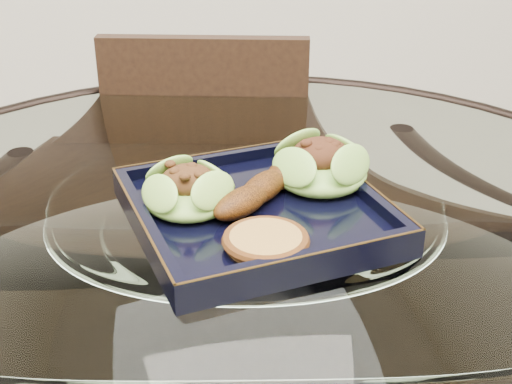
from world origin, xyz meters
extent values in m
cylinder|color=white|center=(0.00, 0.00, 0.76)|extent=(1.10, 1.10, 0.01)
torus|color=black|center=(0.00, 0.00, 0.76)|extent=(1.13, 1.13, 0.02)
cylinder|color=black|center=(0.28, 0.28, 0.38)|extent=(0.04, 0.04, 0.75)
cylinder|color=black|center=(-0.28, 0.28, 0.38)|extent=(0.04, 0.04, 0.75)
cube|color=black|center=(-0.04, 0.31, 0.42)|extent=(0.44, 0.44, 0.04)
cube|color=black|center=(0.00, 0.48, 0.66)|extent=(0.35, 0.10, 0.41)
cylinder|color=black|center=(-0.16, 0.50, 0.20)|extent=(0.03, 0.03, 0.40)
cylinder|color=black|center=(0.15, 0.44, 0.20)|extent=(0.03, 0.03, 0.40)
cube|color=black|center=(0.01, 0.02, 0.77)|extent=(0.32, 0.32, 0.02)
ellipsoid|color=#568E29|center=(-0.06, 0.03, 0.80)|extent=(0.12, 0.12, 0.04)
ellipsoid|color=#5E932A|center=(0.10, 0.07, 0.80)|extent=(0.13, 0.13, 0.04)
ellipsoid|color=#5E2D09|center=(0.03, 0.04, 0.80)|extent=(0.14, 0.14, 0.03)
cylinder|color=#AA7B38|center=(0.01, -0.07, 0.79)|extent=(0.10, 0.10, 0.01)
camera|label=1|loc=(-0.10, -0.68, 1.17)|focal=50.00mm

